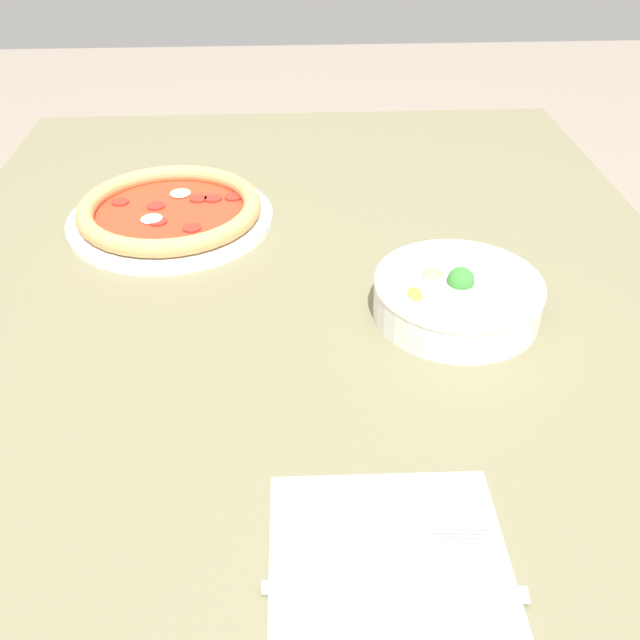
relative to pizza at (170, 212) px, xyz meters
name	(u,v)px	position (x,y,z in m)	size (l,w,h in m)	color
ground_plane	(311,599)	(0.15, 0.20, -0.76)	(8.00, 8.00, 0.00)	gray
dining_table	(308,329)	(0.15, 0.20, -0.11)	(1.22, 1.02, 0.74)	#706B4C
pizza	(170,212)	(0.00, 0.00, 0.00)	(0.30, 0.30, 0.04)	white
bowl	(457,295)	(0.26, 0.37, 0.01)	(0.20, 0.20, 0.07)	white
napkin	(390,567)	(0.60, 0.24, -0.02)	(0.20, 0.20, 0.00)	white
fork	(383,534)	(0.58, 0.24, -0.01)	(0.03, 0.18, 0.00)	silver
knife	(383,591)	(0.63, 0.23, -0.01)	(0.03, 0.21, 0.01)	silver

